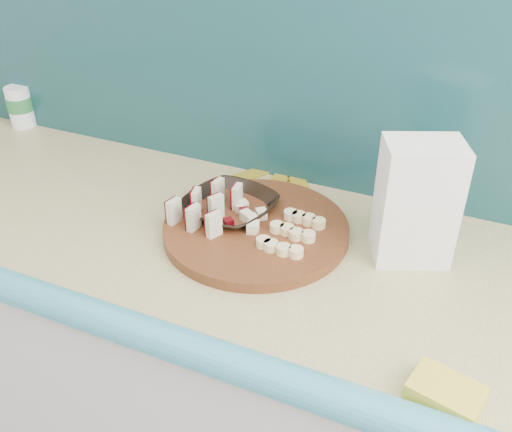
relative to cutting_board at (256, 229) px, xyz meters
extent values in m
cube|color=silver|center=(-0.12, -0.03, -0.48)|extent=(2.20, 0.60, 0.88)
cube|color=tan|center=(-0.12, -0.03, -0.03)|extent=(2.20, 0.60, 0.03)
cube|color=teal|center=(-0.12, -0.33, -0.03)|extent=(2.20, 0.06, 0.03)
cube|color=teal|center=(-0.12, 0.26, 0.24)|extent=(2.20, 0.02, 0.50)
cylinder|color=#4E2410|center=(0.00, 0.00, 0.00)|extent=(0.41, 0.41, 0.02)
cube|color=beige|center=(-0.15, -0.06, 0.04)|extent=(0.02, 0.03, 0.05)
cube|color=#4D050B|center=(-0.16, -0.06, 0.04)|extent=(0.01, 0.03, 0.05)
cube|color=beige|center=(-0.13, 0.00, 0.04)|extent=(0.02, 0.03, 0.05)
cube|color=#4D050B|center=(-0.14, 0.00, 0.04)|extent=(0.01, 0.03, 0.05)
cube|color=beige|center=(-0.11, 0.05, 0.04)|extent=(0.02, 0.03, 0.05)
cube|color=#4D050B|center=(-0.12, 0.05, 0.04)|extent=(0.01, 0.03, 0.05)
cube|color=beige|center=(-0.11, -0.06, 0.04)|extent=(0.02, 0.03, 0.05)
cube|color=#4D050B|center=(-0.11, -0.06, 0.04)|extent=(0.01, 0.03, 0.05)
cube|color=beige|center=(-0.08, -0.01, 0.04)|extent=(0.02, 0.03, 0.05)
cube|color=#4D050B|center=(-0.09, -0.01, 0.04)|extent=(0.01, 0.03, 0.05)
cube|color=beige|center=(-0.06, 0.04, 0.04)|extent=(0.02, 0.03, 0.05)
cube|color=#4D050B|center=(-0.07, 0.05, 0.04)|extent=(0.01, 0.03, 0.05)
cube|color=beige|center=(-0.06, -0.07, 0.04)|extent=(0.02, 0.03, 0.05)
cube|color=#4D050B|center=(-0.07, -0.07, 0.04)|extent=(0.01, 0.03, 0.05)
cube|color=beige|center=(-0.01, 0.00, 0.02)|extent=(0.02, 0.02, 0.02)
cube|color=beige|center=(-0.01, 0.01, 0.02)|extent=(0.02, 0.02, 0.02)
cube|color=#4D050B|center=(-0.02, 0.02, 0.02)|extent=(0.02, 0.02, 0.02)
cube|color=beige|center=(-0.03, 0.01, 0.02)|extent=(0.02, 0.02, 0.02)
cube|color=beige|center=(-0.04, 0.01, 0.02)|extent=(0.02, 0.02, 0.02)
cube|color=beige|center=(-0.05, 0.00, 0.02)|extent=(0.02, 0.02, 0.02)
cube|color=beige|center=(-0.03, -0.01, 0.02)|extent=(0.02, 0.02, 0.02)
cube|color=beige|center=(-0.02, -0.02, 0.02)|extent=(0.02, 0.02, 0.02)
cube|color=#4D050B|center=(0.00, -0.02, 0.02)|extent=(0.02, 0.02, 0.02)
cylinder|color=#F6DC96|center=(0.04, -0.06, 0.02)|extent=(0.03, 0.03, 0.02)
cylinder|color=#F6DC96|center=(0.06, -0.06, 0.02)|extent=(0.03, 0.03, 0.02)
cylinder|color=#F6DC96|center=(0.09, -0.07, 0.02)|extent=(0.03, 0.03, 0.02)
cylinder|color=#F6DC96|center=(0.11, -0.07, 0.02)|extent=(0.03, 0.03, 0.02)
cylinder|color=#F6DC96|center=(0.05, 0.00, 0.02)|extent=(0.03, 0.03, 0.02)
cylinder|color=#F6DC96|center=(0.07, -0.01, 0.02)|extent=(0.03, 0.03, 0.02)
cylinder|color=#F6DC96|center=(0.09, -0.01, 0.02)|extent=(0.03, 0.03, 0.02)
cylinder|color=#F6DC96|center=(0.11, -0.01, 0.02)|extent=(0.03, 0.03, 0.02)
cylinder|color=#F6DC96|center=(0.05, 0.05, 0.02)|extent=(0.03, 0.03, 0.02)
cylinder|color=#F6DC96|center=(0.07, 0.05, 0.02)|extent=(0.03, 0.03, 0.02)
cylinder|color=#F6DC96|center=(0.10, 0.05, 0.02)|extent=(0.03, 0.03, 0.02)
cylinder|color=#F6DC96|center=(0.12, 0.04, 0.02)|extent=(0.03, 0.03, 0.02)
imported|color=black|center=(-0.08, 0.04, 0.01)|extent=(0.22, 0.22, 0.05)
cube|color=white|center=(0.30, 0.05, 0.11)|extent=(0.17, 0.14, 0.24)
cylinder|color=white|center=(-0.82, 0.23, 0.05)|extent=(0.07, 0.07, 0.11)
cylinder|color=#2D7C3D|center=(-0.82, 0.23, 0.05)|extent=(0.07, 0.07, 0.04)
cube|color=yellow|center=(0.41, -0.27, 0.00)|extent=(0.11, 0.09, 0.03)
cube|color=gold|center=(-0.11, 0.23, -0.01)|extent=(0.12, 0.17, 0.01)
cube|color=gold|center=(-0.04, 0.25, -0.01)|extent=(0.05, 0.18, 0.01)
cube|color=gold|center=(0.02, 0.22, -0.01)|extent=(0.13, 0.17, 0.01)
camera|label=1|loc=(0.39, -0.87, 0.65)|focal=40.00mm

